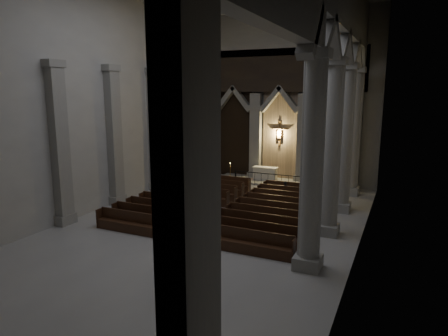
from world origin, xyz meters
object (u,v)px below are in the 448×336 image
at_px(candle_stand_right, 310,186).
at_px(worshipper, 285,191).
at_px(candle_stand_left, 230,177).
at_px(pews, 228,208).
at_px(altar, 265,173).
at_px(altar_rail, 268,178).

bearing_deg(candle_stand_right, worshipper, -108.31).
relative_size(candle_stand_left, pews, 0.15).
bearing_deg(altar, altar_rail, -64.52).
xyz_separation_m(altar, worshipper, (2.81, -4.47, -0.02)).
height_order(candle_stand_left, candle_stand_right, candle_stand_right).
height_order(altar, candle_stand_right, candle_stand_right).
bearing_deg(altar_rail, pews, -90.00).
bearing_deg(candle_stand_right, candle_stand_left, 175.71).
height_order(altar, pews, altar).
xyz_separation_m(altar_rail, pews, (0.00, -6.76, -0.33)).
bearing_deg(altar, pews, -84.93).
bearing_deg(pews, candle_stand_left, 112.98).
relative_size(pews, worshipper, 8.13).
bearing_deg(altar, candle_stand_left, -150.95).
bearing_deg(worshipper, candle_stand_left, 153.06).
distance_m(altar, candle_stand_left, 2.59).
relative_size(candle_stand_right, worshipper, 1.24).
height_order(altar_rail, candle_stand_right, candle_stand_right).
xyz_separation_m(pews, worshipper, (2.08, 3.83, 0.28)).
distance_m(candle_stand_right, pews, 7.25).
distance_m(altar_rail, pews, 6.77).
xyz_separation_m(altar_rail, worshipper, (2.08, -2.93, -0.05)).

